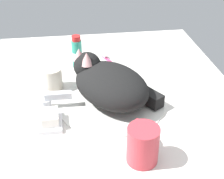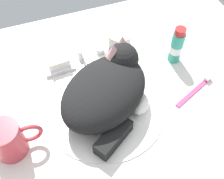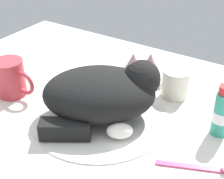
% 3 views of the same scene
% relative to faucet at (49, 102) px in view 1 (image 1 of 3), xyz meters
% --- Properties ---
extents(ground_plane, '(1.10, 0.83, 0.03)m').
position_rel_faucet_xyz_m(ground_plane, '(0.00, -0.18, -0.04)').
color(ground_plane, silver).
extents(sink_basin, '(0.32, 0.32, 0.01)m').
position_rel_faucet_xyz_m(sink_basin, '(0.00, -0.18, -0.02)').
color(sink_basin, silver).
rests_on(sink_basin, ground_plane).
extents(faucet, '(0.14, 0.10, 0.05)m').
position_rel_faucet_xyz_m(faucet, '(0.00, 0.00, 0.00)').
color(faucet, silver).
rests_on(faucet, ground_plane).
extents(cat, '(0.31, 0.30, 0.14)m').
position_rel_faucet_xyz_m(cat, '(0.01, -0.18, 0.04)').
color(cat, black).
rests_on(cat, sink_basin).
extents(coffee_mug, '(0.12, 0.08, 0.09)m').
position_rel_faucet_xyz_m(coffee_mug, '(-0.24, -0.22, 0.03)').
color(coffee_mug, '#C63842').
rests_on(coffee_mug, ground_plane).
extents(rinse_cup, '(0.07, 0.07, 0.07)m').
position_rel_faucet_xyz_m(rinse_cup, '(0.11, -0.01, 0.01)').
color(rinse_cup, silver).
rests_on(rinse_cup, ground_plane).
extents(soap_dish, '(0.09, 0.06, 0.01)m').
position_rel_faucet_xyz_m(soap_dish, '(-0.08, -0.00, -0.02)').
color(soap_dish, white).
rests_on(soap_dish, ground_plane).
extents(soap_bar, '(0.06, 0.05, 0.03)m').
position_rel_faucet_xyz_m(soap_bar, '(-0.08, -0.00, 0.00)').
color(soap_bar, white).
rests_on(soap_bar, soap_dish).
extents(toothpaste_bottle, '(0.04, 0.04, 0.12)m').
position_rel_faucet_xyz_m(toothpaste_bottle, '(0.25, -0.09, 0.03)').
color(toothpaste_bottle, teal).
rests_on(toothpaste_bottle, ground_plane).
extents(toothbrush, '(0.14, 0.07, 0.02)m').
position_rel_faucet_xyz_m(toothbrush, '(0.26, -0.22, -0.02)').
color(toothbrush, '#D83F72').
rests_on(toothbrush, ground_plane).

